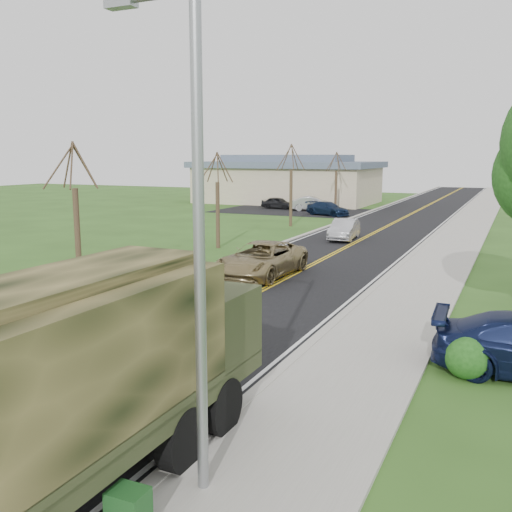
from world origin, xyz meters
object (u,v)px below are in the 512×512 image
Objects in this scene: military_truck at (94,361)px; sedan_silver at (344,230)px; suv_champagne at (261,259)px; utility_box_far at (128,511)px.

sedan_silver is (-4.25, 29.47, -1.44)m from military_truck.
military_truck is 17.09m from suv_champagne.
utility_box_far is (1.40, -1.02, -1.70)m from military_truck.
suv_champagne reaches higher than utility_box_far.
suv_champagne is at bearing 106.93° from utility_box_far.
suv_champagne is 18.43m from utility_box_far.
sedan_silver is 6.40× the size of utility_box_far.
utility_box_far is (5.65, -30.49, -0.26)m from sedan_silver.
utility_box_far is at bearing -84.38° from sedan_silver.
military_truck is at bearing -86.67° from sedan_silver.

